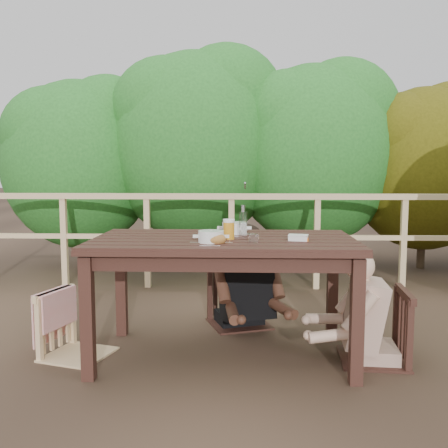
{
  "coord_description": "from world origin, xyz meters",
  "views": [
    {
      "loc": [
        0.14,
        -3.34,
        1.27
      ],
      "look_at": [
        0.0,
        0.05,
        0.9
      ],
      "focal_mm": 40.8,
      "sensor_mm": 36.0,
      "label": 1
    }
  ],
  "objects_px": {
    "diner_right": "(380,271)",
    "beer_glass": "(229,230)",
    "soup_far": "(234,229)",
    "chair_left": "(77,296)",
    "bottle": "(243,222)",
    "soup_near": "(211,238)",
    "woman": "(239,247)",
    "chair_far": "(239,270)",
    "bread_roll": "(215,239)",
    "tumbler": "(254,240)",
    "table": "(224,299)",
    "butter_tub": "(298,239)",
    "chair_right": "(375,294)"
  },
  "relations": [
    {
      "from": "diner_right",
      "to": "beer_glass",
      "type": "xyz_separation_m",
      "value": [
        -0.99,
        -0.03,
        0.27
      ]
    },
    {
      "from": "soup_far",
      "to": "chair_left",
      "type": "bearing_deg",
      "value": -166.81
    },
    {
      "from": "diner_right",
      "to": "bottle",
      "type": "relative_size",
      "value": 5.24
    },
    {
      "from": "chair_left",
      "to": "soup_near",
      "type": "height_order",
      "value": "soup_near"
    },
    {
      "from": "soup_near",
      "to": "soup_far",
      "type": "xyz_separation_m",
      "value": [
        0.14,
        0.43,
        0.0
      ]
    },
    {
      "from": "woman",
      "to": "soup_near",
      "type": "bearing_deg",
      "value": 60.75
    },
    {
      "from": "chair_far",
      "to": "beer_glass",
      "type": "height_order",
      "value": "beer_glass"
    },
    {
      "from": "soup_near",
      "to": "bread_roll",
      "type": "bearing_deg",
      "value": -50.81
    },
    {
      "from": "chair_far",
      "to": "soup_near",
      "type": "bearing_deg",
      "value": -119.46
    },
    {
      "from": "diner_right",
      "to": "soup_far",
      "type": "distance_m",
      "value": 1.02
    },
    {
      "from": "woman",
      "to": "tumbler",
      "type": "distance_m",
      "value": 0.97
    },
    {
      "from": "table",
      "to": "chair_left",
      "type": "distance_m",
      "value": 0.99
    },
    {
      "from": "bottle",
      "to": "soup_near",
      "type": "bearing_deg",
      "value": -125.32
    },
    {
      "from": "chair_far",
      "to": "diner_right",
      "type": "distance_m",
      "value": 1.19
    },
    {
      "from": "table",
      "to": "soup_far",
      "type": "distance_m",
      "value": 0.5
    },
    {
      "from": "diner_right",
      "to": "soup_near",
      "type": "bearing_deg",
      "value": 104.38
    },
    {
      "from": "woman",
      "to": "butter_tub",
      "type": "relative_size",
      "value": 10.24
    },
    {
      "from": "soup_near",
      "to": "tumbler",
      "type": "height_order",
      "value": "soup_near"
    },
    {
      "from": "table",
      "to": "tumbler",
      "type": "distance_m",
      "value": 0.52
    },
    {
      "from": "soup_far",
      "to": "chair_right",
      "type": "bearing_deg",
      "value": -14.68
    },
    {
      "from": "woman",
      "to": "butter_tub",
      "type": "height_order",
      "value": "woman"
    },
    {
      "from": "beer_glass",
      "to": "bottle",
      "type": "xyz_separation_m",
      "value": [
        0.09,
        0.12,
        0.04
      ]
    },
    {
      "from": "chair_right",
      "to": "soup_near",
      "type": "bearing_deg",
      "value": -75.35
    },
    {
      "from": "diner_right",
      "to": "soup_near",
      "type": "height_order",
      "value": "diner_right"
    },
    {
      "from": "beer_glass",
      "to": "butter_tub",
      "type": "bearing_deg",
      "value": -6.3
    },
    {
      "from": "table",
      "to": "diner_right",
      "type": "relative_size",
      "value": 1.43
    },
    {
      "from": "soup_near",
      "to": "chair_right",
      "type": "bearing_deg",
      "value": 10.15
    },
    {
      "from": "beer_glass",
      "to": "tumbler",
      "type": "distance_m",
      "value": 0.23
    },
    {
      "from": "soup_near",
      "to": "bread_roll",
      "type": "xyz_separation_m",
      "value": [
        0.03,
        -0.03,
        -0.0
      ]
    },
    {
      "from": "diner_right",
      "to": "soup_near",
      "type": "distance_m",
      "value": 1.14
    },
    {
      "from": "chair_far",
      "to": "butter_tub",
      "type": "relative_size",
      "value": 7.28
    },
    {
      "from": "bottle",
      "to": "chair_left",
      "type": "bearing_deg",
      "value": -175.3
    },
    {
      "from": "chair_left",
      "to": "woman",
      "type": "bearing_deg",
      "value": -38.24
    },
    {
      "from": "table",
      "to": "woman",
      "type": "bearing_deg",
      "value": 82.36
    },
    {
      "from": "chair_left",
      "to": "chair_far",
      "type": "relative_size",
      "value": 0.91
    },
    {
      "from": "chair_left",
      "to": "beer_glass",
      "type": "relative_size",
      "value": 5.69
    },
    {
      "from": "chair_right",
      "to": "bottle",
      "type": "distance_m",
      "value": 0.99
    },
    {
      "from": "chair_left",
      "to": "chair_right",
      "type": "xyz_separation_m",
      "value": [
        1.99,
        0.0,
        0.04
      ]
    },
    {
      "from": "chair_left",
      "to": "chair_far",
      "type": "distance_m",
      "value": 1.32
    },
    {
      "from": "bread_roll",
      "to": "table",
      "type": "bearing_deg",
      "value": 80.2
    },
    {
      "from": "chair_left",
      "to": "soup_near",
      "type": "xyz_separation_m",
      "value": [
        0.92,
        -0.19,
        0.43
      ]
    },
    {
      "from": "soup_far",
      "to": "beer_glass",
      "type": "xyz_separation_m",
      "value": [
        -0.03,
        -0.28,
        0.02
      ]
    },
    {
      "from": "beer_glass",
      "to": "chair_far",
      "type": "bearing_deg",
      "value": 85.4
    },
    {
      "from": "chair_left",
      "to": "woman",
      "type": "height_order",
      "value": "woman"
    },
    {
      "from": "table",
      "to": "beer_glass",
      "type": "distance_m",
      "value": 0.48
    },
    {
      "from": "woman",
      "to": "butter_tub",
      "type": "distance_m",
      "value": 0.94
    },
    {
      "from": "soup_far",
      "to": "bottle",
      "type": "bearing_deg",
      "value": -68.52
    },
    {
      "from": "table",
      "to": "bottle",
      "type": "bearing_deg",
      "value": 26.5
    },
    {
      "from": "soup_near",
      "to": "diner_right",
      "type": "bearing_deg",
      "value": 9.88
    },
    {
      "from": "soup_far",
      "to": "bottle",
      "type": "height_order",
      "value": "bottle"
    }
  ]
}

